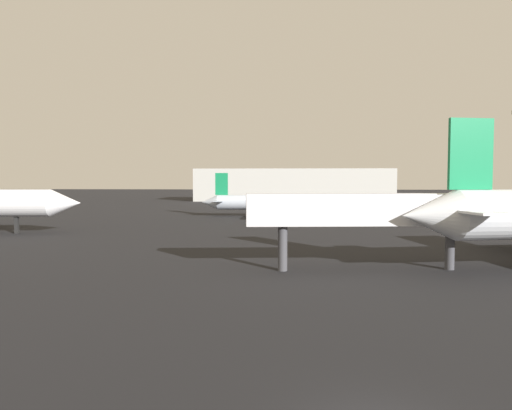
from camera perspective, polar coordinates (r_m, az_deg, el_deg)
The scene contains 3 objects.
airplane_distant at distance 87.18m, azimuth 2.38°, elevation 0.31°, with size 27.71×22.01×7.96m.
jet_bridge at distance 37.26m, azimuth 16.19°, elevation -0.67°, with size 20.44×4.27×5.98m.
terminal_building at distance 152.71m, azimuth 4.46°, elevation 2.42°, with size 60.99×18.43×10.02m, color #B7B7B2.
Camera 1 is at (-2.59, -12.78, 6.86)m, focal length 33.53 mm.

